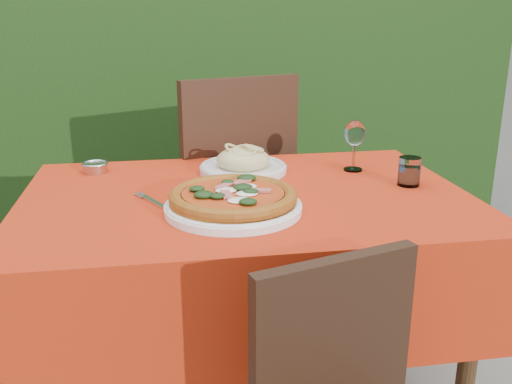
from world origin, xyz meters
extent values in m
cube|color=black|center=(0.00, 1.55, 0.80)|extent=(3.20, 0.55, 1.60)
cube|color=#402614|center=(0.00, 0.00, 0.72)|extent=(1.20, 0.80, 0.04)
cylinder|color=#402614|center=(0.54, -0.34, 0.35)|extent=(0.05, 0.05, 0.70)
cylinder|color=#402614|center=(-0.54, 0.34, 0.35)|extent=(0.05, 0.05, 0.70)
cylinder|color=#402614|center=(0.54, 0.34, 0.35)|extent=(0.05, 0.05, 0.70)
cube|color=red|center=(0.00, 0.00, 0.59)|extent=(1.26, 0.86, 0.32)
cube|color=black|center=(0.09, -0.58, 0.60)|extent=(0.36, 0.13, 0.40)
cube|color=black|center=(-0.01, 0.70, 0.49)|extent=(0.58, 0.58, 0.04)
cube|color=black|center=(0.06, 0.50, 0.77)|extent=(0.45, 0.18, 0.50)
cylinder|color=black|center=(0.12, 0.95, 0.24)|extent=(0.04, 0.04, 0.47)
cylinder|color=black|center=(-0.26, 0.83, 0.24)|extent=(0.04, 0.04, 0.47)
cylinder|color=black|center=(0.24, 0.57, 0.24)|extent=(0.04, 0.04, 0.47)
cylinder|color=black|center=(-0.14, 0.45, 0.24)|extent=(0.04, 0.04, 0.47)
cylinder|color=white|center=(-0.06, -0.14, 0.76)|extent=(0.36, 0.36, 0.02)
cylinder|color=#BA6F19|center=(-0.06, -0.14, 0.78)|extent=(0.43, 0.43, 0.02)
cylinder|color=maroon|center=(-0.06, -0.14, 0.80)|extent=(0.35, 0.35, 0.01)
cylinder|color=silver|center=(0.02, 0.23, 0.76)|extent=(0.28, 0.28, 0.02)
ellipsoid|color=#DBCF89|center=(0.02, 0.23, 0.79)|extent=(0.18, 0.18, 0.08)
cylinder|color=silver|center=(0.49, 0.00, 0.79)|extent=(0.07, 0.07, 0.09)
cylinder|color=#A9CEE5|center=(0.49, 0.00, 0.78)|extent=(0.05, 0.05, 0.06)
cylinder|color=silver|center=(0.38, 0.19, 0.75)|extent=(0.06, 0.06, 0.01)
cylinder|color=silver|center=(0.38, 0.19, 0.80)|extent=(0.01, 0.01, 0.08)
ellipsoid|color=silver|center=(0.38, 0.19, 0.87)|extent=(0.07, 0.07, 0.08)
cube|color=silver|center=(-0.25, -0.05, 0.75)|extent=(0.12, 0.19, 0.01)
cylinder|color=#B5B5BC|center=(-0.44, 0.30, 0.76)|extent=(0.08, 0.08, 0.03)
camera|label=1|loc=(-0.23, -1.53, 1.25)|focal=40.00mm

